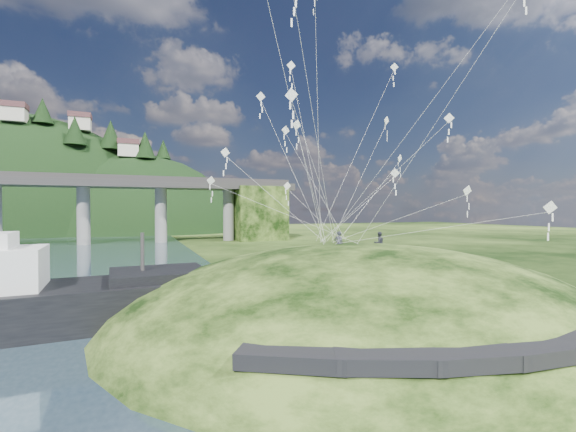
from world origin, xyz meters
name	(u,v)px	position (x,y,z in m)	size (l,w,h in m)	color
ground	(263,339)	(0.00, 0.00, 0.00)	(320.00, 320.00, 0.00)	black
grass_hill	(362,337)	(8.00, 2.00, -1.50)	(36.00, 32.00, 13.00)	black
footpath	(507,340)	(7.46, -9.74, 2.08)	(22.29, 5.84, 0.83)	black
bridge	(28,198)	(-26.46, 70.07, 9.70)	(160.00, 11.00, 15.00)	#2D2B2B
far_ridge	(5,257)	(-43.58, 122.17, -7.44)	(153.00, 70.00, 94.50)	black
work_barge	(27,299)	(-12.97, 6.66, 2.00)	(23.10, 7.28, 7.99)	black
wooden_dock	(103,314)	(-8.83, 7.22, 0.50)	(15.63, 8.02, 1.13)	#351F15
kite_flyers	(365,232)	(9.64, 4.11, 5.79)	(4.24, 1.01, 1.93)	#282836
kite_swarm	(355,97)	(8.48, 3.81, 15.93)	(20.22, 18.08, 21.52)	white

